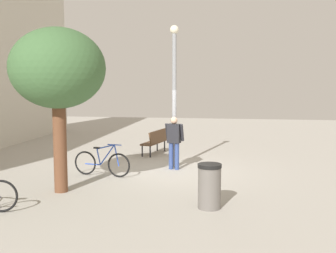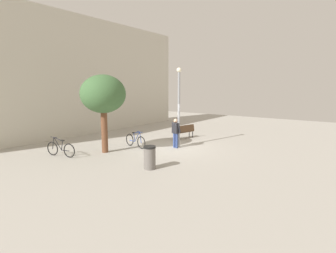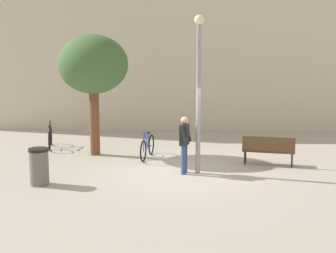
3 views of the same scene
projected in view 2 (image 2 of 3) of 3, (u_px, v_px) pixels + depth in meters
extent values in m
plane|color=#A8A399|center=(172.00, 148.00, 15.16)|extent=(36.00, 36.00, 0.00)
cube|color=beige|center=(80.00, 77.00, 19.50)|extent=(19.46, 2.00, 8.38)
cylinder|color=gray|center=(179.00, 110.00, 15.14)|extent=(0.14, 0.14, 4.28)
sphere|color=#F2EACC|center=(179.00, 70.00, 14.80)|extent=(0.28, 0.28, 0.28)
cylinder|color=#334784|center=(174.00, 140.00, 15.12)|extent=(0.14, 0.14, 0.85)
cylinder|color=#334784|center=(177.00, 141.00, 14.97)|extent=(0.14, 0.14, 0.85)
cube|color=#232328|center=(176.00, 128.00, 14.94)|extent=(0.30, 0.44, 0.60)
sphere|color=tan|center=(176.00, 121.00, 14.88)|extent=(0.22, 0.22, 0.22)
cylinder|color=#232328|center=(173.00, 127.00, 15.15)|extent=(0.24, 0.14, 0.55)
cylinder|color=#232328|center=(179.00, 128.00, 14.78)|extent=(0.24, 0.14, 0.55)
cube|color=#513823|center=(184.00, 132.00, 17.82)|extent=(1.66, 0.76, 0.06)
cube|color=#513823|center=(186.00, 128.00, 17.64)|extent=(1.59, 0.45, 0.44)
cylinder|color=black|center=(174.00, 136.00, 17.50)|extent=(0.05, 0.05, 0.42)
cylinder|color=black|center=(189.00, 134.00, 18.45)|extent=(0.05, 0.05, 0.42)
cylinder|color=black|center=(178.00, 137.00, 17.27)|extent=(0.05, 0.05, 0.42)
cylinder|color=black|center=(193.00, 134.00, 18.21)|extent=(0.05, 0.05, 0.42)
cylinder|color=brown|center=(104.00, 131.00, 13.93)|extent=(0.33, 0.33, 2.28)
ellipsoid|color=#3D6338|center=(103.00, 94.00, 13.63)|extent=(2.34, 2.34, 1.99)
torus|color=black|center=(141.00, 143.00, 14.84)|extent=(0.17, 0.71, 0.71)
torus|color=black|center=(130.00, 140.00, 15.63)|extent=(0.17, 0.71, 0.71)
cylinder|color=blue|center=(137.00, 137.00, 15.06)|extent=(0.12, 0.50, 0.64)
cylinder|color=blue|center=(137.00, 133.00, 15.06)|extent=(0.13, 0.58, 0.18)
cylinder|color=blue|center=(134.00, 137.00, 15.27)|extent=(0.06, 0.14, 0.48)
cylinder|color=blue|center=(132.00, 141.00, 15.45)|extent=(0.12, 0.50, 0.04)
cylinder|color=blue|center=(140.00, 137.00, 14.85)|extent=(0.06, 0.17, 0.63)
cube|color=black|center=(134.00, 133.00, 15.27)|extent=(0.11, 0.21, 0.04)
cylinder|color=blue|center=(140.00, 132.00, 14.85)|extent=(0.10, 0.44, 0.03)
torus|color=black|center=(53.00, 149.00, 13.42)|extent=(0.21, 0.70, 0.71)
torus|color=black|center=(69.00, 151.00, 12.99)|extent=(0.21, 0.70, 0.71)
cylinder|color=black|center=(58.00, 144.00, 13.23)|extent=(0.15, 0.49, 0.64)
cylinder|color=black|center=(58.00, 139.00, 13.17)|extent=(0.17, 0.57, 0.18)
cylinder|color=black|center=(62.00, 146.00, 13.13)|extent=(0.07, 0.14, 0.48)
cylinder|color=black|center=(65.00, 151.00, 13.09)|extent=(0.15, 0.50, 0.04)
cylinder|color=black|center=(53.00, 143.00, 13.35)|extent=(0.07, 0.17, 0.63)
cube|color=black|center=(62.00, 140.00, 13.07)|extent=(0.12, 0.21, 0.04)
cylinder|color=black|center=(54.00, 137.00, 13.27)|extent=(0.13, 0.44, 0.03)
cylinder|color=#66605B|center=(150.00, 158.00, 11.19)|extent=(0.50, 0.50, 0.91)
cylinder|color=black|center=(150.00, 147.00, 11.12)|extent=(0.53, 0.53, 0.08)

